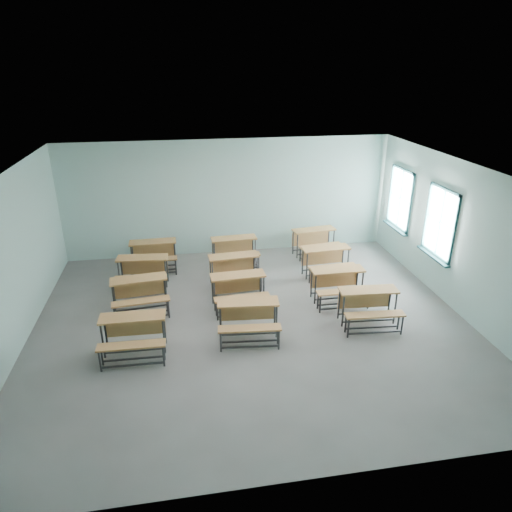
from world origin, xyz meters
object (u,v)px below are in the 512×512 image
at_px(desk_unit_r3c0, 153,251).
at_px(desk_unit_r3c2, 315,239).
at_px(desk_unit_r0c0, 133,331).
at_px(desk_unit_r1c2, 339,281).
at_px(desk_unit_r0c1, 248,315).
at_px(desk_unit_r2c2, 327,258).
at_px(desk_unit_r1c1, 239,287).
at_px(desk_unit_r1c0, 140,290).
at_px(desk_unit_r0c2, 369,302).
at_px(desk_unit_r3c1, 235,248).
at_px(desk_unit_r2c0, 142,268).
at_px(desk_unit_r2c1, 235,266).

distance_m(desk_unit_r3c0, desk_unit_r3c2, 4.44).
bearing_deg(desk_unit_r0c0, desk_unit_r1c2, 18.24).
relative_size(desk_unit_r1c2, desk_unit_r3c2, 0.93).
distance_m(desk_unit_r0c1, desk_unit_r2c2, 3.40).
bearing_deg(desk_unit_r1c1, desk_unit_r1c0, 172.14).
bearing_deg(desk_unit_r0c1, desk_unit_r0c2, 7.12).
bearing_deg(desk_unit_r3c1, desk_unit_r3c2, 4.27).
relative_size(desk_unit_r0c0, desk_unit_r1c0, 0.95).
xyz_separation_m(desk_unit_r2c0, desk_unit_r2c2, (4.56, -0.15, 0.00)).
xyz_separation_m(desk_unit_r2c0, desk_unit_r3c0, (0.22, 1.03, 0.00)).
relative_size(desk_unit_r0c1, desk_unit_r2c1, 1.01).
bearing_deg(desk_unit_r2c2, desk_unit_r1c0, -171.27).
height_order(desk_unit_r0c1, desk_unit_r0c2, same).
relative_size(desk_unit_r1c1, desk_unit_r3c2, 0.96).
height_order(desk_unit_r1c1, desk_unit_r2c0, same).
height_order(desk_unit_r0c2, desk_unit_r1c0, same).
relative_size(desk_unit_r1c0, desk_unit_r1c1, 1.03).
relative_size(desk_unit_r1c1, desk_unit_r3c1, 1.00).
bearing_deg(desk_unit_r0c0, desk_unit_r1c0, 90.72).
relative_size(desk_unit_r2c1, desk_unit_r3c1, 1.02).
xyz_separation_m(desk_unit_r2c2, desk_unit_r3c1, (-2.21, 1.09, 0.00)).
height_order(desk_unit_r0c1, desk_unit_r3c1, same).
bearing_deg(desk_unit_r0c1, desk_unit_r2c0, 135.46).
bearing_deg(desk_unit_r2c1, desk_unit_r2c0, 168.92).
bearing_deg(desk_unit_r2c2, desk_unit_r3c2, 82.31).
bearing_deg(desk_unit_r1c0, desk_unit_r0c1, -39.48).
bearing_deg(desk_unit_r2c0, desk_unit_r3c0, 82.82).
height_order(desk_unit_r1c0, desk_unit_r2c1, same).
distance_m(desk_unit_r0c1, desk_unit_r2c0, 3.38).
relative_size(desk_unit_r1c0, desk_unit_r3c1, 1.03).
bearing_deg(desk_unit_r2c1, desk_unit_r1c1, -96.70).
relative_size(desk_unit_r0c2, desk_unit_r2c2, 1.00).
relative_size(desk_unit_r1c1, desk_unit_r2c1, 0.99).
bearing_deg(desk_unit_r0c0, desk_unit_r3c1, 59.05).
bearing_deg(desk_unit_r2c0, desk_unit_r0c1, -45.00).
height_order(desk_unit_r1c1, desk_unit_r2c2, same).
distance_m(desk_unit_r1c1, desk_unit_r2c1, 1.10).
distance_m(desk_unit_r2c0, desk_unit_r2c1, 2.21).
relative_size(desk_unit_r0c0, desk_unit_r3c2, 0.94).
bearing_deg(desk_unit_r0c1, desk_unit_r0c0, -169.39).
relative_size(desk_unit_r3c1, desk_unit_r3c2, 0.96).
bearing_deg(desk_unit_r3c0, desk_unit_r2c1, -34.01).
xyz_separation_m(desk_unit_r0c0, desk_unit_r1c1, (2.16, 1.44, 0.00)).
height_order(desk_unit_r2c1, desk_unit_r3c2, same).
xyz_separation_m(desk_unit_r1c0, desk_unit_r3c2, (4.64, 2.40, 0.00)).
bearing_deg(desk_unit_r0c1, desk_unit_r1c1, 96.38).
height_order(desk_unit_r3c1, desk_unit_r3c2, same).
height_order(desk_unit_r0c0, desk_unit_r2c1, same).
height_order(desk_unit_r2c1, desk_unit_r2c2, same).
relative_size(desk_unit_r2c1, desk_unit_r3c2, 0.97).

